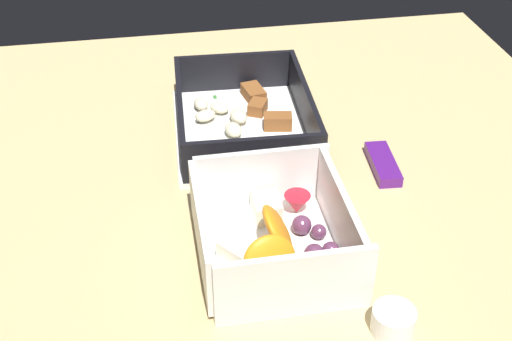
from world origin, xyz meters
TOP-DOWN VIEW (x-y plane):
  - table_surface at (0.00, 0.00)cm, footprint 80.00×80.00cm
  - pasta_container at (-11.75, 0.45)cm, footprint 20.30×15.66cm
  - fruit_bowl at (9.26, -0.30)cm, footprint 15.08×13.07cm
  - candy_bar at (-1.87, 13.78)cm, footprint 7.16×2.91cm
  - paper_cup_liner at (19.48, 7.30)cm, footprint 3.46×3.46cm

SIDE VIEW (x-z plane):
  - table_surface at x=0.00cm, z-range 0.00..2.00cm
  - candy_bar at x=-1.87cm, z-range 2.00..3.20cm
  - paper_cup_liner at x=19.48cm, z-range 2.00..4.19cm
  - pasta_container at x=-11.75cm, z-range 0.99..6.29cm
  - fruit_bowl at x=9.26cm, z-range 1.07..7.52cm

